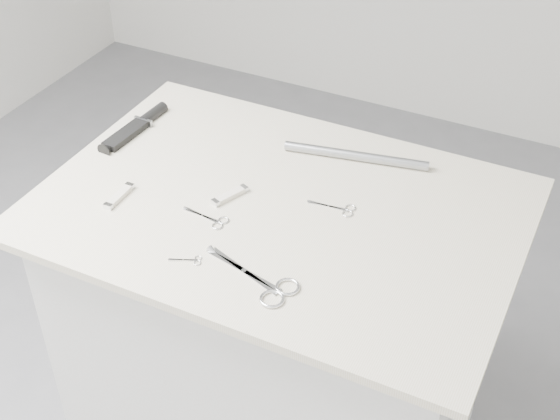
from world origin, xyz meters
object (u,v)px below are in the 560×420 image
at_px(tiny_scissors, 190,260).
at_px(pocket_knife_b, 230,195).
at_px(pocket_knife_a, 119,196).
at_px(metal_rail, 356,156).
at_px(embroidery_scissors_b, 339,209).
at_px(embroidery_scissors_a, 212,220).
at_px(large_shears, 267,285).
at_px(plinth, 279,356).
at_px(sheathed_knife, 139,125).

xyz_separation_m(tiny_scissors, pocket_knife_b, (-0.03, 0.21, 0.00)).
bearing_deg(pocket_knife_a, tiny_scissors, -114.51).
bearing_deg(metal_rail, embroidery_scissors_b, -78.62).
relative_size(embroidery_scissors_a, pocket_knife_b, 1.18).
bearing_deg(tiny_scissors, metal_rail, 47.29).
xyz_separation_m(embroidery_scissors_a, pocket_knife_b, (-0.00, 0.08, 0.00)).
xyz_separation_m(large_shears, tiny_scissors, (-0.16, -0.00, -0.00)).
bearing_deg(pocket_knife_b, plinth, -55.73).
bearing_deg(embroidery_scissors_a, metal_rail, 67.54).
bearing_deg(metal_rail, large_shears, -89.15).
height_order(embroidery_scissors_a, metal_rail, metal_rail).
distance_m(large_shears, metal_rail, 0.46).
bearing_deg(pocket_knife_b, embroidery_scissors_b, -50.88).
height_order(plinth, embroidery_scissors_a, embroidery_scissors_a).
relative_size(embroidery_scissors_a, metal_rail, 0.32).
xyz_separation_m(plinth, metal_rail, (0.08, 0.23, 0.48)).
bearing_deg(tiny_scissors, embroidery_scissors_a, 77.28).
bearing_deg(sheathed_knife, pocket_knife_b, -110.07).
distance_m(embroidery_scissors_b, sheathed_knife, 0.56).
bearing_deg(pocket_knife_b, embroidery_scissors_a, -154.39).
relative_size(plinth, sheathed_knife, 4.19).
bearing_deg(embroidery_scissors_a, large_shears, -27.10).
height_order(plinth, sheathed_knife, sheathed_knife).
xyz_separation_m(sheathed_knife, metal_rail, (0.52, 0.10, 0.00)).
relative_size(sheathed_knife, pocket_knife_a, 2.39).
relative_size(embroidery_scissors_b, sheathed_knife, 0.47).
height_order(large_shears, pocket_knife_a, pocket_knife_a).
bearing_deg(large_shears, embroidery_scissors_a, 162.63).
height_order(embroidery_scissors_a, pocket_knife_b, pocket_knife_b).
bearing_deg(metal_rail, tiny_scissors, -108.83).
relative_size(embroidery_scissors_b, metal_rail, 0.31).
distance_m(embroidery_scissors_b, metal_rail, 0.19).
distance_m(embroidery_scissors_a, tiny_scissors, 0.13).
distance_m(plinth, metal_rail, 0.54).
xyz_separation_m(plinth, sheathed_knife, (-0.44, 0.12, 0.48)).
distance_m(plinth, sheathed_knife, 0.66).
relative_size(plinth, large_shears, 4.37).
bearing_deg(tiny_scissors, sheathed_knife, 111.47).
bearing_deg(embroidery_scissors_a, plinth, 52.18).
distance_m(plinth, pocket_knife_b, 0.49).
height_order(large_shears, tiny_scissors, large_shears).
distance_m(tiny_scissors, pocket_knife_a, 0.26).
xyz_separation_m(embroidery_scissors_b, metal_rail, (-0.04, 0.18, 0.01)).
height_order(embroidery_scissors_b, tiny_scissors, same).
xyz_separation_m(embroidery_scissors_b, sheathed_knife, (-0.55, 0.08, 0.01)).
bearing_deg(plinth, sheathed_knife, 164.05).
height_order(plinth, tiny_scissors, tiny_scissors).
distance_m(pocket_knife_a, metal_rail, 0.53).
distance_m(embroidery_scissors_b, pocket_knife_b, 0.23).
xyz_separation_m(tiny_scissors, metal_rail, (0.16, 0.46, 0.01)).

